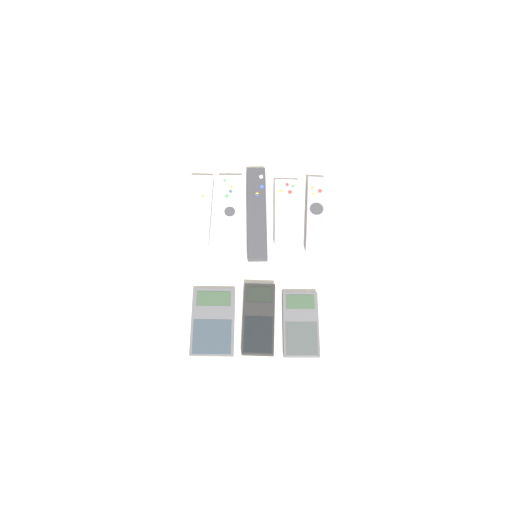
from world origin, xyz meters
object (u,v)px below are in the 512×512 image
remote_0 (200,212)px  calculator_2 (301,324)px  remote_4 (316,214)px  remote_1 (230,212)px  remote_2 (258,213)px  calculator_1 (259,319)px  remote_3 (287,212)px  calculator_0 (213,322)px

remote_0 → calculator_2: 0.32m
remote_0 → remote_4: (0.25, 0.00, -0.00)m
remote_1 → remote_4: (0.18, -0.00, -0.00)m
remote_2 → calculator_1: 0.23m
remote_2 → remote_3: 0.06m
calculator_0 → calculator_2: size_ratio=1.05×
calculator_1 → remote_4: bearing=64.0°
remote_4 → calculator_0: 0.32m
calculator_0 → calculator_2: (0.17, -0.00, 0.00)m
remote_2 → remote_4: size_ratio=1.25×
remote_1 → calculator_1: remote_1 is taller
remote_3 → calculator_2: bearing=-84.4°
remote_0 → remote_1: same height
remote_0 → calculator_0: (0.04, -0.24, -0.01)m
remote_1 → remote_4: 0.18m
remote_2 → calculator_0: size_ratio=1.60×
remote_0 → remote_1: bearing=2.3°
remote_0 → calculator_1: size_ratio=1.17×
remote_1 → calculator_2: 0.29m
calculator_2 → remote_2: bearing=108.9°
remote_2 → calculator_1: (0.00, -0.23, -0.00)m
remote_4 → calculator_0: (-0.21, -0.24, -0.01)m
remote_1 → remote_3: 0.12m
calculator_0 → remote_4: bearing=48.4°
remote_1 → remote_0: bearing=-179.0°
calculator_0 → calculator_2: calculator_2 is taller
remote_4 → remote_0: bearing=-177.1°
calculator_2 → remote_1: bearing=120.4°
remote_2 → remote_4: (0.12, 0.00, 0.00)m
remote_0 → remote_1: 0.07m
remote_2 → calculator_2: (0.09, -0.24, -0.00)m
remote_2 → calculator_2: 0.26m
remote_2 → calculator_2: size_ratio=1.67×
remote_0 → remote_4: remote_0 is taller
remote_0 → remote_2: bearing=0.8°
remote_2 → calculator_1: size_ratio=1.52×
remote_0 → calculator_0: 0.24m
calculator_1 → calculator_0: bearing=-175.2°
remote_0 → calculator_1: (0.13, -0.23, -0.00)m
calculator_2 → calculator_0: bearing=178.3°
remote_3 → calculator_1: bearing=-103.8°
calculator_0 → calculator_1: (0.09, 0.01, 0.00)m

